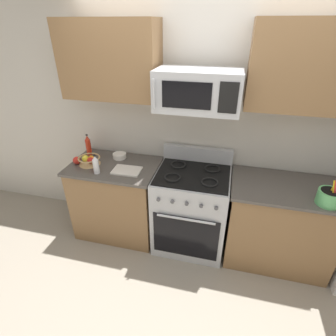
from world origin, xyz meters
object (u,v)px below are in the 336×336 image
(microwave, at_px, (198,90))
(prep_bowl, at_px, (119,156))
(cutting_board, at_px, (127,170))
(utensil_crock, at_px, (329,197))
(apple_loose, at_px, (77,160))
(range_oven, at_px, (191,209))
(bottle_hot_sauce, at_px, (88,145))
(bottle_vinegar, at_px, (96,165))
(fruit_basket, at_px, (89,160))

(microwave, bearing_deg, prep_bowl, 170.86)
(cutting_board, bearing_deg, microwave, 10.17)
(utensil_crock, xyz_separation_m, cutting_board, (-1.88, 0.11, -0.06))
(microwave, relative_size, prep_bowl, 4.87)
(apple_loose, xyz_separation_m, cutting_board, (0.59, -0.02, -0.03))
(range_oven, distance_m, microwave, 1.28)
(utensil_crock, distance_m, bottle_hot_sauce, 2.48)
(utensil_crock, xyz_separation_m, apple_loose, (-2.47, 0.13, -0.03))
(cutting_board, bearing_deg, prep_bowl, 126.19)
(cutting_board, bearing_deg, bottle_vinegar, -159.10)
(fruit_basket, relative_size, bottle_vinegar, 1.14)
(microwave, height_order, prep_bowl, microwave)
(fruit_basket, relative_size, apple_loose, 2.86)
(cutting_board, bearing_deg, fruit_basket, 173.91)
(apple_loose, distance_m, cutting_board, 0.59)
(fruit_basket, height_order, bottle_vinegar, bottle_vinegar)
(bottle_vinegar, bearing_deg, microwave, 13.43)
(utensil_crock, bearing_deg, range_oven, 170.31)
(microwave, relative_size, apple_loose, 8.95)
(bottle_hot_sauce, bearing_deg, prep_bowl, -0.18)
(cutting_board, height_order, prep_bowl, prep_bowl)
(cutting_board, relative_size, bottle_vinegar, 1.40)
(utensil_crock, height_order, bottle_vinegar, utensil_crock)
(apple_loose, bearing_deg, prep_bowl, 31.48)
(utensil_crock, distance_m, apple_loose, 2.47)
(fruit_basket, height_order, bottle_hot_sauce, bottle_hot_sauce)
(microwave, distance_m, apple_loose, 1.51)
(fruit_basket, xyz_separation_m, prep_bowl, (0.26, 0.22, -0.02))
(apple_loose, relative_size, bottle_hot_sauce, 0.33)
(cutting_board, relative_size, prep_bowl, 1.91)
(apple_loose, height_order, cutting_board, apple_loose)
(range_oven, bearing_deg, bottle_hot_sauce, 172.27)
(range_oven, bearing_deg, utensil_crock, -9.69)
(cutting_board, bearing_deg, apple_loose, 178.00)
(apple_loose, xyz_separation_m, bottle_vinegar, (0.31, -0.13, 0.05))
(fruit_basket, relative_size, bottle_hot_sauce, 0.95)
(range_oven, relative_size, cutting_board, 3.73)
(range_oven, relative_size, apple_loose, 13.12)
(fruit_basket, bearing_deg, apple_loose, -168.65)
(range_oven, distance_m, cutting_board, 0.82)
(utensil_crock, xyz_separation_m, bottle_hot_sauce, (-2.45, 0.37, 0.04))
(fruit_basket, bearing_deg, bottle_vinegar, -43.03)
(range_oven, relative_size, utensil_crock, 3.52)
(utensil_crock, height_order, cutting_board, utensil_crock)
(utensil_crock, bearing_deg, cutting_board, 176.66)
(microwave, relative_size, bottle_vinegar, 3.57)
(microwave, xyz_separation_m, fruit_basket, (-1.14, -0.07, -0.79))
(prep_bowl, bearing_deg, range_oven, -10.94)
(bottle_vinegar, bearing_deg, prep_bowl, 76.19)
(utensil_crock, bearing_deg, bottle_vinegar, 179.98)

